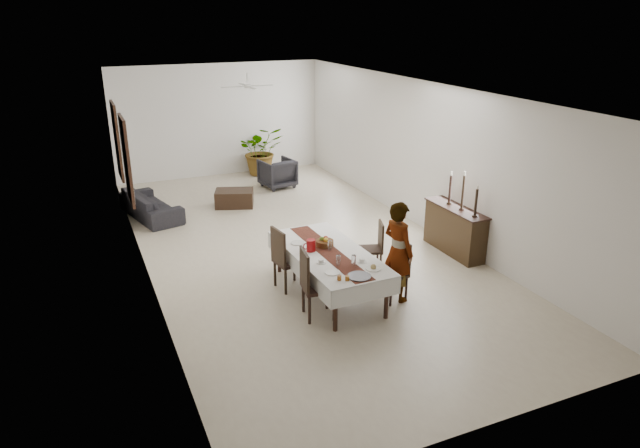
# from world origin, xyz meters

# --- Properties ---
(floor) EXTENTS (6.00, 12.00, 0.00)m
(floor) POSITION_xyz_m (0.00, 0.00, 0.00)
(floor) COLOR beige
(floor) RESTS_ON ground
(ceiling) EXTENTS (6.00, 12.00, 0.02)m
(ceiling) POSITION_xyz_m (0.00, 0.00, 3.20)
(ceiling) COLOR white
(ceiling) RESTS_ON wall_back
(wall_back) EXTENTS (6.00, 0.02, 3.20)m
(wall_back) POSITION_xyz_m (0.00, 6.00, 1.60)
(wall_back) COLOR white
(wall_back) RESTS_ON floor
(wall_front) EXTENTS (6.00, 0.02, 3.20)m
(wall_front) POSITION_xyz_m (0.00, -6.00, 1.60)
(wall_front) COLOR white
(wall_front) RESTS_ON floor
(wall_left) EXTENTS (0.02, 12.00, 3.20)m
(wall_left) POSITION_xyz_m (-3.00, 0.00, 1.60)
(wall_left) COLOR white
(wall_left) RESTS_ON floor
(wall_right) EXTENTS (0.02, 12.00, 3.20)m
(wall_right) POSITION_xyz_m (3.00, 0.00, 1.60)
(wall_right) COLOR white
(wall_right) RESTS_ON floor
(dining_table_top) EXTENTS (1.08, 2.47, 0.05)m
(dining_table_top) POSITION_xyz_m (-0.26, -2.19, 0.74)
(dining_table_top) COLOR black
(dining_table_top) RESTS_ON table_leg_fl
(table_leg_fl) EXTENTS (0.07, 0.07, 0.71)m
(table_leg_fl) POSITION_xyz_m (-0.68, -3.36, 0.36)
(table_leg_fl) COLOR black
(table_leg_fl) RESTS_ON floor
(table_leg_fr) EXTENTS (0.07, 0.07, 0.71)m
(table_leg_fr) POSITION_xyz_m (0.21, -3.34, 0.36)
(table_leg_fr) COLOR black
(table_leg_fr) RESTS_ON floor
(table_leg_bl) EXTENTS (0.07, 0.07, 0.71)m
(table_leg_bl) POSITION_xyz_m (-0.74, -1.04, 0.36)
(table_leg_bl) COLOR black
(table_leg_bl) RESTS_ON floor
(table_leg_br) EXTENTS (0.07, 0.07, 0.71)m
(table_leg_br) POSITION_xyz_m (0.15, -1.02, 0.36)
(table_leg_br) COLOR black
(table_leg_br) RESTS_ON floor
(tablecloth_top) EXTENTS (1.27, 2.66, 0.01)m
(tablecloth_top) POSITION_xyz_m (-0.26, -2.19, 0.77)
(tablecloth_top) COLOR white
(tablecloth_top) RESTS_ON dining_table_top
(tablecloth_drape_left) EXTENTS (0.08, 2.62, 0.31)m
(tablecloth_drape_left) POSITION_xyz_m (-0.86, -2.20, 0.62)
(tablecloth_drape_left) COLOR silver
(tablecloth_drape_left) RESTS_ON dining_table_top
(tablecloth_drape_right) EXTENTS (0.08, 2.62, 0.31)m
(tablecloth_drape_right) POSITION_xyz_m (0.33, -2.17, 0.62)
(tablecloth_drape_right) COLOR white
(tablecloth_drape_right) RESTS_ON dining_table_top
(tablecloth_drape_near) EXTENTS (1.20, 0.04, 0.31)m
(tablecloth_drape_near) POSITION_xyz_m (-0.23, -3.50, 0.62)
(tablecloth_drape_near) COLOR silver
(tablecloth_drape_near) RESTS_ON dining_table_top
(tablecloth_drape_far) EXTENTS (1.20, 0.04, 0.31)m
(tablecloth_drape_far) POSITION_xyz_m (-0.30, -0.88, 0.62)
(tablecloth_drape_far) COLOR silver
(tablecloth_drape_far) RESTS_ON dining_table_top
(table_runner) EXTENTS (0.42, 2.55, 0.00)m
(table_runner) POSITION_xyz_m (-0.26, -2.19, 0.78)
(table_runner) COLOR maroon
(table_runner) RESTS_ON tablecloth_top
(red_pitcher) EXTENTS (0.16, 0.16, 0.20)m
(red_pitcher) POSITION_xyz_m (-0.52, -2.04, 0.88)
(red_pitcher) COLOR #960A0D
(red_pitcher) RESTS_ON tablecloth_top
(pitcher_handle) EXTENTS (0.12, 0.02, 0.12)m
(pitcher_handle) POSITION_xyz_m (-0.61, -2.05, 0.88)
(pitcher_handle) COLOR maroon
(pitcher_handle) RESTS_ON red_pitcher
(wine_glass_near) EXTENTS (0.07, 0.07, 0.17)m
(wine_glass_near) POSITION_xyz_m (-0.12, -2.85, 0.86)
(wine_glass_near) COLOR white
(wine_glass_near) RESTS_ON tablecloth_top
(wine_glass_mid) EXTENTS (0.07, 0.07, 0.17)m
(wine_glass_mid) POSITION_xyz_m (-0.35, -2.75, 0.86)
(wine_glass_mid) COLOR silver
(wine_glass_mid) RESTS_ON tablecloth_top
(wine_glass_far) EXTENTS (0.07, 0.07, 0.17)m
(wine_glass_far) POSITION_xyz_m (-0.21, -2.14, 0.86)
(wine_glass_far) COLOR white
(wine_glass_far) RESTS_ON tablecloth_top
(teacup_right) EXTENTS (0.09, 0.09, 0.06)m
(teacup_right) POSITION_xyz_m (0.06, -2.79, 0.80)
(teacup_right) COLOR white
(teacup_right) RESTS_ON saucer_right
(saucer_right) EXTENTS (0.15, 0.15, 0.01)m
(saucer_right) POSITION_xyz_m (0.06, -2.79, 0.78)
(saucer_right) COLOR white
(saucer_right) RESTS_ON tablecloth_top
(teacup_left) EXTENTS (0.09, 0.09, 0.06)m
(teacup_left) POSITION_xyz_m (-0.56, -2.55, 0.80)
(teacup_left) COLOR silver
(teacup_left) RESTS_ON saucer_left
(saucer_left) EXTENTS (0.15, 0.15, 0.01)m
(saucer_left) POSITION_xyz_m (-0.56, -2.55, 0.78)
(saucer_left) COLOR white
(saucer_left) RESTS_ON tablecloth_top
(plate_near_right) EXTENTS (0.24, 0.24, 0.02)m
(plate_near_right) POSITION_xyz_m (0.10, -3.10, 0.78)
(plate_near_right) COLOR white
(plate_near_right) RESTS_ON tablecloth_top
(bread_near_right) EXTENTS (0.09, 0.09, 0.09)m
(bread_near_right) POSITION_xyz_m (0.10, -3.10, 0.81)
(bread_near_right) COLOR tan
(bread_near_right) RESTS_ON plate_near_right
(plate_near_left) EXTENTS (0.24, 0.24, 0.02)m
(plate_near_left) POSITION_xyz_m (-0.55, -2.96, 0.78)
(plate_near_left) COLOR white
(plate_near_left) RESTS_ON tablecloth_top
(plate_far_left) EXTENTS (0.24, 0.24, 0.02)m
(plate_far_left) POSITION_xyz_m (-0.60, -1.64, 0.78)
(plate_far_left) COLOR silver
(plate_far_left) RESTS_ON tablecloth_top
(serving_tray) EXTENTS (0.37, 0.37, 0.02)m
(serving_tray) POSITION_xyz_m (-0.24, -3.26, 0.78)
(serving_tray) COLOR #404045
(serving_tray) RESTS_ON tablecloth_top
(jam_jar_a) EXTENTS (0.07, 0.07, 0.08)m
(jam_jar_a) POSITION_xyz_m (-0.46, -3.29, 0.81)
(jam_jar_a) COLOR #915115
(jam_jar_a) RESTS_ON tablecloth_top
(jam_jar_b) EXTENTS (0.07, 0.07, 0.08)m
(jam_jar_b) POSITION_xyz_m (-0.56, -3.23, 0.81)
(jam_jar_b) COLOR brown
(jam_jar_b) RESTS_ON tablecloth_top
(fruit_basket) EXTENTS (0.31, 0.31, 0.10)m
(fruit_basket) POSITION_xyz_m (-0.22, -1.93, 0.83)
(fruit_basket) COLOR brown
(fruit_basket) RESTS_ON tablecloth_top
(fruit_red) EXTENTS (0.09, 0.09, 0.09)m
(fruit_red) POSITION_xyz_m (-0.19, -1.91, 0.90)
(fruit_red) COLOR maroon
(fruit_red) RESTS_ON fruit_basket
(fruit_green) EXTENTS (0.08, 0.08, 0.08)m
(fruit_green) POSITION_xyz_m (-0.26, -1.90, 0.90)
(fruit_green) COLOR #5A8126
(fruit_green) RESTS_ON fruit_basket
(fruit_yellow) EXTENTS (0.09, 0.09, 0.09)m
(fruit_yellow) POSITION_xyz_m (-0.22, -1.98, 0.90)
(fruit_yellow) COLOR gold
(fruit_yellow) RESTS_ON fruit_basket
(chair_right_near_seat) EXTENTS (0.51, 0.51, 0.05)m
(chair_right_near_seat) POSITION_xyz_m (0.61, -2.82, 0.45)
(chair_right_near_seat) COLOR black
(chair_right_near_seat) RESTS_ON chair_right_near_leg_fl
(chair_right_near_leg_fl) EXTENTS (0.05, 0.05, 0.42)m
(chair_right_near_leg_fl) POSITION_xyz_m (0.82, -2.95, 0.21)
(chair_right_near_leg_fl) COLOR black
(chair_right_near_leg_fl) RESTS_ON floor
(chair_right_near_leg_fr) EXTENTS (0.05, 0.05, 0.42)m
(chair_right_near_leg_fr) POSITION_xyz_m (0.75, -2.61, 0.21)
(chair_right_near_leg_fr) COLOR black
(chair_right_near_leg_fr) RESTS_ON floor
(chair_right_near_leg_bl) EXTENTS (0.05, 0.05, 0.42)m
(chair_right_near_leg_bl) POSITION_xyz_m (0.48, -3.03, 0.21)
(chair_right_near_leg_bl) COLOR black
(chair_right_near_leg_bl) RESTS_ON floor
(chair_right_near_leg_br) EXTENTS (0.05, 0.05, 0.42)m
(chair_right_near_leg_br) POSITION_xyz_m (0.40, -2.68, 0.21)
(chair_right_near_leg_br) COLOR black
(chair_right_near_leg_br) RESTS_ON floor
(chair_right_near_back) EXTENTS (0.13, 0.43, 0.55)m
(chair_right_near_back) POSITION_xyz_m (0.80, -2.78, 0.74)
(chair_right_near_back) COLOR black
(chair_right_near_back) RESTS_ON chair_right_near_seat
(chair_right_far_seat) EXTENTS (0.51, 0.51, 0.05)m
(chair_right_far_seat) POSITION_xyz_m (0.83, -1.67, 0.42)
(chair_right_far_seat) COLOR black
(chair_right_far_seat) RESTS_ON chair_right_far_leg_fl
(chair_right_far_leg_fl) EXTENTS (0.05, 0.05, 0.40)m
(chair_right_far_leg_fl) POSITION_xyz_m (0.93, -1.88, 0.20)
(chair_right_far_leg_fl) COLOR black
(chair_right_far_leg_fl) RESTS_ON floor
(chair_right_far_leg_fr) EXTENTS (0.05, 0.05, 0.40)m
(chair_right_far_leg_fr) POSITION_xyz_m (1.04, -1.57, 0.20)
(chair_right_far_leg_fr) COLOR black
(chair_right_far_leg_fr) RESTS_ON floor
(chair_right_far_leg_bl) EXTENTS (0.05, 0.05, 0.40)m
(chair_right_far_leg_bl) POSITION_xyz_m (0.62, -1.78, 0.20)
(chair_right_far_leg_bl) COLOR black
(chair_right_far_leg_bl) RESTS_ON floor
(chair_right_far_leg_br) EXTENTS (0.05, 0.05, 0.40)m
(chair_right_far_leg_br) POSITION_xyz_m (0.73, -1.46, 0.20)
(chair_right_far_leg_br) COLOR black
(chair_right_far_leg_br) RESTS_ON floor
(chair_right_far_back) EXTENTS (0.17, 0.39, 0.51)m
(chair_right_far_back) POSITION_xyz_m (1.00, -1.73, 0.70)
(chair_right_far_back) COLOR black
(chair_right_far_back) RESTS_ON chair_right_far_seat
(chair_left_near_seat) EXTENTS (0.55, 0.55, 0.06)m
(chair_left_near_seat) POSITION_xyz_m (-0.73, -2.85, 0.51)
(chair_left_near_seat) COLOR black
(chair_left_near_seat) RESTS_ON chair_left_near_leg_fl
(chair_left_near_leg_fl) EXTENTS (0.05, 0.05, 0.48)m
(chair_left_near_leg_fl) POSITION_xyz_m (-0.90, -2.62, 0.24)
(chair_left_near_leg_fl) COLOR black
(chair_left_near_leg_fl) RESTS_ON floor
(chair_left_near_leg_fr) EXTENTS (0.05, 0.05, 0.48)m
(chair_left_near_leg_fr) POSITION_xyz_m (-0.96, -3.02, 0.24)
(chair_left_near_leg_fr) COLOR black
(chair_left_near_leg_fr) RESTS_ON floor
(chair_left_near_leg_bl) EXTENTS (0.05, 0.05, 0.48)m
(chair_left_near_leg_bl) POSITION_xyz_m (-0.51, -2.68, 0.24)
(chair_left_near_leg_bl) COLOR black
(chair_left_near_leg_bl) RESTS_ON floor
(chair_left_near_leg_br) EXTENTS (0.05, 0.05, 0.48)m
(chair_left_near_leg_br) POSITION_xyz_m (-0.57, -3.07, 0.24)
(chair_left_near_leg_br) COLOR black
(chair_left_near_leg_br) RESTS_ON floor
(chair_left_near_back) EXTENTS (0.11, 0.49, 0.62)m
(chair_left_near_back) POSITION_xyz_m (-0.95, -2.82, 0.84)
(chair_left_near_back) COLOR black
(chair_left_near_back) RESTS_ON chair_left_near_seat
(chair_left_far_seat) EXTENTS (0.54, 0.54, 0.05)m
(chair_left_far_seat) POSITION_xyz_m (-0.79, -1.72, 0.50)
(chair_left_far_seat) COLOR black
(chair_left_far_seat) RESTS_ON chair_left_far_leg_fl
(chair_left_far_leg_fl) EXTENTS (0.05, 0.05, 0.47)m
(chair_left_far_leg_fl) POSITION_xyz_m (-1.01, -1.56, 0.24)
(chair_left_far_leg_fl) COLOR black
(chair_left_far_leg_fl) RESTS_ON floor
(chair_left_far_leg_fr) EXTENTS (0.05, 0.05, 0.47)m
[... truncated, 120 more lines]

